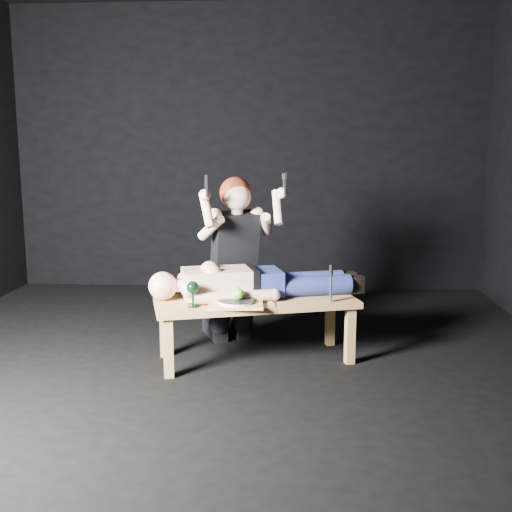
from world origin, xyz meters
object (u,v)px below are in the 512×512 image
lying_man (258,278)px  carving_knife (331,283)px  goblet (193,294)px  serving_tray (236,304)px  table (256,330)px  kneeling_woman (232,258)px

lying_man → carving_knife: 0.53m
goblet → carving_knife: bearing=12.0°
lying_man → serving_tray: lying_man is taller
serving_tray → goblet: size_ratio=2.04×
table → lying_man: 0.37m
lying_man → goblet: (-0.42, -0.35, -0.04)m
kneeling_woman → table: bearing=-86.8°
kneeling_woman → serving_tray: kneeling_woman is taller
lying_man → serving_tray: size_ratio=3.77×
serving_tray → goblet: 0.30m
table → kneeling_woman: kneeling_woman is taller
serving_tray → carving_knife: size_ratio=1.39×
goblet → carving_knife: (0.93, 0.20, 0.04)m
serving_tray → kneeling_woman: bearing=98.4°
table → carving_knife: size_ratio=5.41×
carving_knife → table: bearing=158.7°
lying_man → serving_tray: bearing=-129.7°
goblet → carving_knife: 0.95m
table → serving_tray: bearing=-137.1°
kneeling_woman → goblet: 0.70m
lying_man → goblet: lying_man is taller
table → kneeling_woman: size_ratio=1.06×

